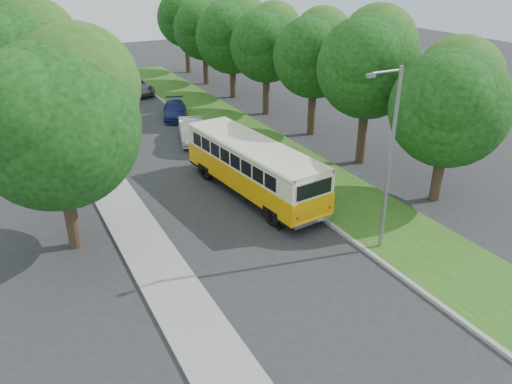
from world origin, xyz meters
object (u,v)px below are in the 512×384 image
vintage_bus (253,169)px  car_silver (236,154)px  car_white (192,130)px  car_grey (134,86)px  lamppost_near (389,157)px  lamppost_far (78,89)px  car_blue (175,110)px

vintage_bus → car_silver: 4.61m
car_white → car_grey: (0.03, 14.69, -0.02)m
lamppost_near → car_silver: (-1.21, 11.89, -3.74)m
lamppost_far → car_silver: size_ratio=2.04×
car_silver → car_blue: 11.00m
lamppost_near → car_blue: (-1.25, 22.89, -3.74)m
lamppost_near → vintage_bus: 8.34m
lamppost_far → car_blue: lamppost_far is taller
car_blue → car_grey: car_grey is taller
car_grey → car_white: bearing=-94.3°
lamppost_near → lamppost_far: size_ratio=1.07×
car_blue → lamppost_near: bearing=-68.1°
lamppost_far → car_white: bearing=-10.6°
car_white → car_blue: bearing=98.3°
lamppost_far → car_silver: (7.70, -6.61, -3.49)m
lamppost_near → vintage_bus: size_ratio=0.79×
lamppost_far → car_white: (6.87, -1.28, -3.36)m
lamppost_far → car_grey: size_ratio=1.42×
car_white → car_grey: car_white is taller
lamppost_far → vintage_bus: size_ratio=0.74×
car_white → car_blue: (0.79, 5.67, -0.12)m
lamppost_near → lamppost_far: 20.53m
vintage_bus → car_white: bearing=82.4°
vintage_bus → car_grey: 24.44m
car_grey → lamppost_near: bearing=-90.6°
vintage_bus → car_blue: vintage_bus is taller
lamppost_far → car_blue: (7.66, 4.39, -3.49)m
vintage_bus → car_blue: bearing=80.0°
car_white → car_blue: size_ratio=1.05×
car_silver → car_grey: size_ratio=0.70×
car_blue → car_grey: 9.06m
lamppost_far → car_silver: lamppost_far is taller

